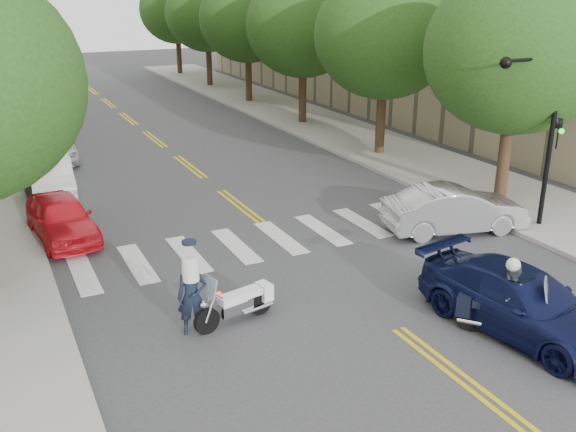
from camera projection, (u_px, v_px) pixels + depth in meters
ground at (398, 329)px, 15.24m from camera, size 140.00×140.00×0.00m
sidewalk_right at (313, 122)px, 37.70m from camera, size 5.00×60.00×0.15m
tree_r_0 at (517, 51)px, 22.04m from camera, size 6.40×6.40×8.45m
tree_r_1 at (385, 35)px, 28.79m from camera, size 6.40×6.40×8.45m
tree_r_2 at (303, 25)px, 35.54m from camera, size 6.40×6.40×8.45m
tree_r_3 at (247, 18)px, 42.29m from camera, size 6.40×6.40×8.45m
tree_r_4 at (207, 14)px, 49.05m from camera, size 6.40×6.40×8.45m
tree_r_5 at (176, 10)px, 55.80m from camera, size 6.40×6.40×8.45m
traffic_signal_pole at (543, 119)px, 20.11m from camera, size 2.82×0.42×6.00m
motorcycle_police at (506, 302)px, 14.65m from camera, size 1.80×2.01×1.98m
motorcycle_parked at (241, 303)px, 15.46m from camera, size 2.16×0.81×1.41m
officer_standing at (192, 296)px, 14.78m from camera, size 0.78×0.61×1.88m
convertible at (454, 209)px, 20.99m from camera, size 4.92×2.67×1.54m
sedan_blue at (520, 302)px, 14.93m from camera, size 2.92×5.45×1.50m
parked_car_a at (61, 218)px, 20.40m from camera, size 2.07×4.35×1.43m
parked_car_b at (52, 176)px, 24.75m from camera, size 1.80×4.49×1.45m
parked_car_c at (56, 150)px, 29.35m from camera, size 2.20×4.19×1.13m
parked_car_d at (35, 112)px, 36.88m from camera, size 2.37×5.31×1.51m
parked_car_e at (8, 103)px, 40.56m from camera, size 1.71×3.69×1.22m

